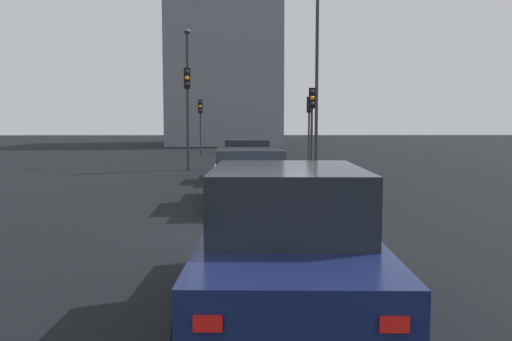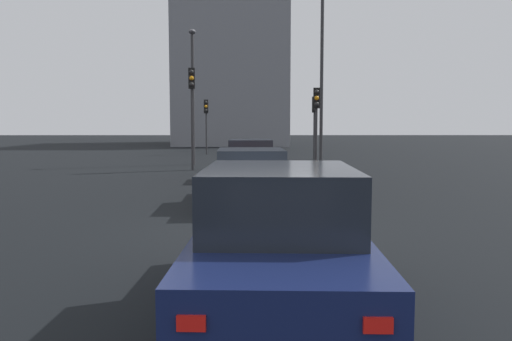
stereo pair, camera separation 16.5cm
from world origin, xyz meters
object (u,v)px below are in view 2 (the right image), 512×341
object	(u,v)px
traffic_light_far_left	(316,111)
traffic_light_near_left	(315,114)
car_white_second	(251,177)
street_lamp_kerbside	(193,85)
traffic_light_far_right	(192,97)
car_red_lead	(250,160)
street_lamp_far	(322,56)
car_navy_third	(279,244)
traffic_light_near_right	(206,115)

from	to	relation	value
traffic_light_far_left	traffic_light_near_left	bearing A→B (deg)	178.17
car_white_second	street_lamp_kerbside	size ratio (longest dim) A/B	0.68
traffic_light_far_right	street_lamp_kerbside	bearing A→B (deg)	-179.76
car_red_lead	street_lamp_far	world-z (taller)	street_lamp_far
car_navy_third	street_lamp_kerbside	world-z (taller)	street_lamp_kerbside
car_red_lead	car_navy_third	xyz separation A→B (m)	(-13.45, -0.37, 0.05)
car_red_lead	traffic_light_near_right	size ratio (longest dim) A/B	1.14
car_red_lead	street_lamp_far	xyz separation A→B (m)	(6.31, -3.44, 4.57)
car_red_lead	traffic_light_far_right	distance (m)	5.36
traffic_light_near_right	street_lamp_far	distance (m)	11.58
car_navy_third	traffic_light_far_left	bearing A→B (deg)	-6.29
car_white_second	traffic_light_far_left	distance (m)	10.31
traffic_light_near_right	traffic_light_far_left	world-z (taller)	same
car_red_lead	traffic_light_near_left	world-z (taller)	traffic_light_near_left
street_lamp_far	traffic_light_near_right	bearing A→B (deg)	34.78
street_lamp_far	traffic_light_far_left	bearing A→B (deg)	167.39
car_red_lead	car_white_second	xyz separation A→B (m)	(-5.76, -0.05, -0.02)
traffic_light_far_left	street_lamp_kerbside	xyz separation A→B (m)	(3.08, 5.80, 1.36)
traffic_light_near_right	street_lamp_kerbside	bearing A→B (deg)	1.42
car_white_second	car_navy_third	size ratio (longest dim) A/B	1.01
car_red_lead	traffic_light_near_right	world-z (taller)	traffic_light_near_right
car_navy_third	street_lamp_far	xyz separation A→B (m)	(19.75, -3.06, 4.52)
traffic_light_far_left	traffic_light_far_right	bearing A→B (deg)	-85.88
traffic_light_near_left	traffic_light_near_right	bearing A→B (deg)	-132.76
car_navy_third	street_lamp_far	size ratio (longest dim) A/B	0.49
traffic_light_near_left	traffic_light_far_left	distance (m)	6.80
car_white_second	traffic_light_near_left	world-z (taller)	traffic_light_near_left
traffic_light_near_left	traffic_light_far_left	size ratio (longest dim) A/B	0.99
traffic_light_near_right	street_lamp_kerbside	world-z (taller)	street_lamp_kerbside
street_lamp_kerbside	traffic_light_far_right	bearing A→B (deg)	-174.35
street_lamp_kerbside	street_lamp_far	xyz separation A→B (m)	(-0.73, -6.32, 1.31)
traffic_light_near_left	car_red_lead	bearing A→B (deg)	-25.47
traffic_light_near_right	traffic_light_far_right	size ratio (longest dim) A/B	0.81
traffic_light_far_right	street_lamp_far	bearing A→B (deg)	105.68
car_red_lead	car_white_second	size ratio (longest dim) A/B	0.91
traffic_light_far_left	street_lamp_far	distance (m)	3.59
street_lamp_far	traffic_light_far_right	bearing A→B (deg)	111.10
traffic_light_far_right	street_lamp_kerbside	distance (m)	3.16
car_white_second	street_lamp_far	xyz separation A→B (m)	(12.06, -3.39, 4.59)
car_navy_third	traffic_light_far_left	xyz separation A→B (m)	(17.41, -2.54, 1.85)
traffic_light_near_right	car_white_second	bearing A→B (deg)	8.83
traffic_light_far_left	traffic_light_near_right	bearing A→B (deg)	-148.66
traffic_light_near_right	traffic_light_far_left	distance (m)	13.01
car_navy_third	traffic_light_near_right	world-z (taller)	traffic_light_near_right
car_navy_third	traffic_light_far_right	distance (m)	17.85
street_lamp_kerbside	street_lamp_far	distance (m)	6.50
car_navy_third	traffic_light_far_left	world-z (taller)	traffic_light_far_left
car_navy_third	traffic_light_near_left	world-z (taller)	traffic_light_near_left
traffic_light_far_left	street_lamp_far	size ratio (longest dim) A/B	0.39
traffic_light_far_left	street_lamp_kerbside	world-z (taller)	street_lamp_kerbside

